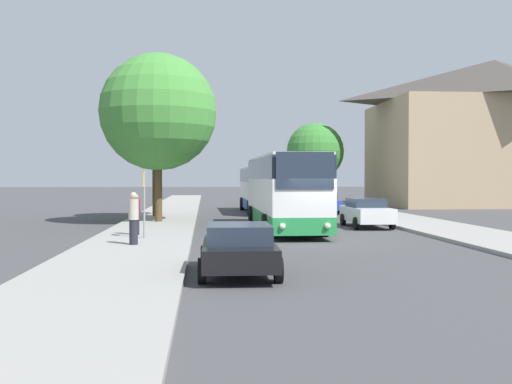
% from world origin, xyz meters
% --- Properties ---
extents(ground_plane, '(300.00, 300.00, 0.00)m').
position_xyz_m(ground_plane, '(0.00, 0.00, 0.00)').
color(ground_plane, '#424244').
rests_on(ground_plane, ground).
extents(sidewalk_left, '(4.00, 120.00, 0.15)m').
position_xyz_m(sidewalk_left, '(-7.00, 0.00, 0.07)').
color(sidewalk_left, gray).
rests_on(sidewalk_left, ground_plane).
extents(sidewalk_right, '(4.00, 120.00, 0.15)m').
position_xyz_m(sidewalk_right, '(7.00, 0.00, 0.07)').
color(sidewalk_right, gray).
rests_on(sidewalk_right, ground_plane).
extents(building_right_background, '(20.70, 13.17, 13.40)m').
position_xyz_m(building_right_background, '(22.07, 29.79, 6.70)').
color(building_right_background, tan).
rests_on(building_right_background, ground_plane).
extents(bus_front, '(2.88, 12.01, 3.55)m').
position_xyz_m(bus_front, '(-0.67, 5.48, 1.89)').
color(bus_front, '#238942').
rests_on(bus_front, ground_plane).
extents(bus_middle, '(2.95, 10.99, 3.31)m').
position_xyz_m(bus_middle, '(-0.25, 20.28, 1.77)').
color(bus_middle, '#2D519E').
rests_on(bus_middle, ground_plane).
extents(parked_car_left_curb, '(2.09, 4.15, 1.33)m').
position_xyz_m(parked_car_left_curb, '(-3.63, -7.90, 0.71)').
color(parked_car_left_curb, black).
rests_on(parked_car_left_curb, ground_plane).
extents(parked_car_right_near, '(2.01, 4.47, 1.48)m').
position_xyz_m(parked_car_right_near, '(3.74, 6.61, 0.78)').
color(parked_car_right_near, silver).
rests_on(parked_car_right_near, ground_plane).
extents(parked_car_right_far, '(1.98, 4.21, 1.43)m').
position_xyz_m(parked_car_right_far, '(3.99, 18.77, 0.75)').
color(parked_car_right_far, '#233D9E').
rests_on(parked_car_right_far, ground_plane).
extents(bus_stop_sign, '(0.08, 0.45, 2.66)m').
position_xyz_m(bus_stop_sign, '(-6.88, 0.50, 1.80)').
color(bus_stop_sign, gray).
rests_on(bus_stop_sign, sidewalk_left).
extents(pedestrian_waiting_near, '(0.36, 0.36, 1.86)m').
position_xyz_m(pedestrian_waiting_near, '(-7.02, -1.83, 1.10)').
color(pedestrian_waiting_near, '#23232D').
rests_on(pedestrian_waiting_near, sidewalk_left).
extents(pedestrian_waiting_far, '(0.36, 0.36, 1.70)m').
position_xyz_m(pedestrian_waiting_far, '(-7.37, 1.93, 1.01)').
color(pedestrian_waiting_far, '#23232D').
rests_on(pedestrian_waiting_far, sidewalk_left).
extents(tree_left_near, '(4.64, 4.64, 7.76)m').
position_xyz_m(tree_left_near, '(-7.57, 14.52, 5.57)').
color(tree_left_near, '#513D23').
rests_on(tree_left_near, sidewalk_left).
extents(tree_left_far, '(6.37, 6.37, 9.15)m').
position_xyz_m(tree_left_far, '(-7.02, 9.69, 6.10)').
color(tree_left_far, '#513D23').
rests_on(tree_left_far, sidewalk_left).
extents(tree_right_near, '(5.40, 5.40, 7.58)m').
position_xyz_m(tree_right_near, '(5.87, 32.36, 5.02)').
color(tree_right_near, '#513D23').
rests_on(tree_right_near, sidewalk_right).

